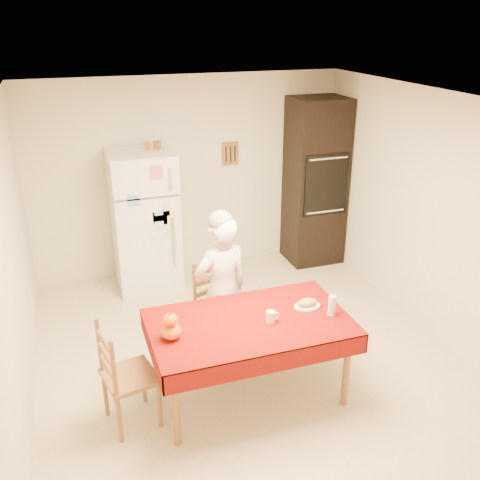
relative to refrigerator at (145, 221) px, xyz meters
name	(u,v)px	position (x,y,z in m)	size (l,w,h in m)	color
floor	(247,357)	(0.65, -1.88, -0.85)	(4.50, 4.50, 0.00)	tan
room_shell	(248,203)	(0.65, -1.88, 0.77)	(4.02, 4.52, 2.51)	beige
refrigerator	(145,221)	(0.00, 0.00, 0.00)	(0.75, 0.74, 1.70)	white
oven_cabinet	(315,182)	(2.28, 0.05, 0.25)	(0.70, 0.62, 2.20)	black
dining_table	(250,328)	(0.48, -2.42, -0.16)	(1.70, 1.00, 0.76)	brown
chair_far	(216,303)	(0.42, -1.61, -0.34)	(0.52, 0.51, 0.95)	brown
chair_left	(122,373)	(-0.62, -2.44, -0.34)	(0.48, 0.49, 0.95)	brown
seated_woman	(222,291)	(0.41, -1.81, -0.10)	(0.55, 0.36, 1.49)	silver
coffee_mug	(271,317)	(0.64, -2.48, -0.04)	(0.08, 0.08, 0.10)	white
pumpkin_lower	(171,332)	(-0.20, -2.46, -0.03)	(0.17, 0.17, 0.13)	#D15604
pumpkin_upper	(171,320)	(-0.20, -2.46, 0.08)	(0.12, 0.12, 0.09)	#CB4304
wine_glass	(332,305)	(1.18, -2.54, 0.00)	(0.07, 0.07, 0.18)	silver
bread_plate	(307,306)	(1.04, -2.36, -0.08)	(0.24, 0.24, 0.02)	white
bread_loaf	(307,302)	(1.04, -2.36, -0.04)	(0.18, 0.10, 0.06)	#97794A
spice_jar_left	(148,146)	(0.10, 0.05, 0.90)	(0.05, 0.05, 0.10)	#98581B
spice_jar_mid	(155,145)	(0.19, 0.05, 0.90)	(0.05, 0.05, 0.10)	brown
spice_jar_right	(159,145)	(0.23, 0.05, 0.90)	(0.05, 0.05, 0.10)	brown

